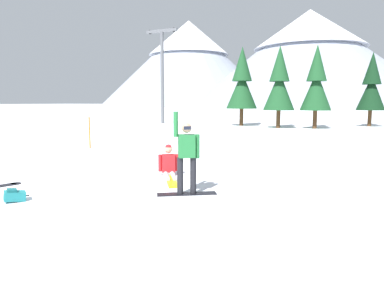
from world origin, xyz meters
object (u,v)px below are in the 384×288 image
at_px(trail_marker_pole, 90,133).
at_px(ski_lift_tower, 162,69).
at_px(pine_tree_leaning, 316,83).
at_px(snowboarder_midground, 169,166).
at_px(pine_tree_young, 372,86).
at_px(snowboarder_foreground, 187,156).
at_px(pine_tree_short, 242,83).
at_px(pine_tree_broad, 279,83).
at_px(backpack_teal, 15,195).

height_order(trail_marker_pole, ski_lift_tower, ski_lift_tower).
bearing_deg(pine_tree_leaning, ski_lift_tower, 176.45).
bearing_deg(snowboarder_midground, pine_tree_leaning, 85.36).
relative_size(snowboarder_midground, pine_tree_young, 0.25).
bearing_deg(pine_tree_leaning, trail_marker_pole, -114.97).
height_order(snowboarder_foreground, pine_tree_young, pine_tree_young).
height_order(pine_tree_leaning, pine_tree_short, pine_tree_short).
xyz_separation_m(snowboarder_foreground, pine_tree_broad, (-2.56, 23.41, 2.90)).
distance_m(pine_tree_broad, pine_tree_young, 9.32).
bearing_deg(pine_tree_broad, backpack_teal, -91.61).
distance_m(snowboarder_foreground, pine_tree_broad, 23.73).
xyz_separation_m(pine_tree_young, pine_tree_leaning, (-4.34, -5.10, 0.12)).
height_order(trail_marker_pole, pine_tree_broad, pine_tree_broad).
bearing_deg(pine_tree_leaning, backpack_teal, -97.98).
bearing_deg(pine_tree_short, snowboarder_midground, -77.92).
height_order(pine_tree_short, ski_lift_tower, ski_lift_tower).
relative_size(backpack_teal, pine_tree_short, 0.08).
xyz_separation_m(snowboarder_midground, pine_tree_short, (-5.00, 23.37, 3.75)).
relative_size(snowboarder_foreground, pine_tree_leaning, 0.29).
relative_size(pine_tree_broad, pine_tree_short, 0.95).
distance_m(trail_marker_pole, ski_lift_tower, 21.15).
distance_m(trail_marker_pole, pine_tree_leaning, 20.47).
height_order(trail_marker_pole, pine_tree_leaning, pine_tree_leaning).
bearing_deg(pine_tree_young, backpack_teal, -104.33).
bearing_deg(snowboarder_foreground, pine_tree_young, 80.76).
bearing_deg(backpack_teal, trail_marker_pole, 121.29).
height_order(snowboarder_midground, pine_tree_broad, pine_tree_broad).
bearing_deg(ski_lift_tower, trail_marker_pole, -69.92).
xyz_separation_m(trail_marker_pole, pine_tree_short, (1.72, 19.27, 3.31)).
bearing_deg(backpack_teal, snowboarder_midground, 64.25).
relative_size(snowboarder_foreground, pine_tree_young, 0.30).
xyz_separation_m(snowboarder_foreground, ski_lift_tower, (-15.19, 25.07, 4.73)).
xyz_separation_m(pine_tree_broad, pine_tree_leaning, (2.97, 0.69, -0.01)).
height_order(backpack_teal, ski_lift_tower, ski_lift_tower).
bearing_deg(snowboarder_foreground, pine_tree_short, 104.37).
xyz_separation_m(snowboarder_foreground, backpack_teal, (-3.28, -2.22, -0.83)).
xyz_separation_m(backpack_teal, pine_tree_young, (8.03, 31.42, 3.60)).
xyz_separation_m(trail_marker_pole, pine_tree_young, (12.88, 23.44, 2.97)).
distance_m(snowboarder_midground, pine_tree_young, 28.43).
bearing_deg(pine_tree_young, ski_lift_tower, -168.30).
bearing_deg(pine_tree_young, pine_tree_leaning, -130.39).
height_order(pine_tree_young, ski_lift_tower, ski_lift_tower).
distance_m(pine_tree_young, pine_tree_leaning, 6.69).
height_order(snowboarder_foreground, snowboarder_midground, snowboarder_foreground).
xyz_separation_m(snowboarder_midground, trail_marker_pole, (-6.72, 4.11, 0.44)).
bearing_deg(backpack_teal, pine_tree_broad, 88.39).
bearing_deg(pine_tree_broad, snowboarder_midground, -86.98).
bearing_deg(snowboarder_foreground, backpack_teal, -145.84).
bearing_deg(trail_marker_pole, snowboarder_foreground, -35.31).
distance_m(snowboarder_midground, backpack_teal, 4.30).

